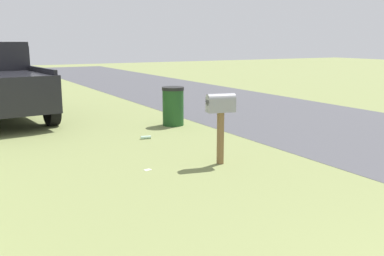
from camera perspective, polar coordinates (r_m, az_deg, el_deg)
mailbox at (r=7.50m, az=3.78°, el=2.60°), size 0.30×0.52×1.24m
trash_bin at (r=11.08m, az=-2.48°, el=2.88°), size 0.56×0.56×0.98m
litter_bottle_near_hydrant at (r=9.65m, az=-6.07°, el=-1.22°), size 0.11×0.23×0.07m
litter_wrapper_midfield_a at (r=7.36m, az=-5.83°, el=-5.44°), size 0.11×0.13×0.01m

